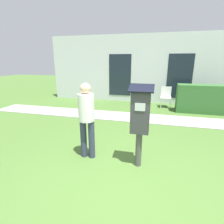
{
  "coord_description": "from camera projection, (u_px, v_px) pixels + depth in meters",
  "views": [
    {
      "loc": [
        0.4,
        -2.5,
        1.99
      ],
      "look_at": [
        -0.39,
        0.59,
        1.05
      ],
      "focal_mm": 28.0,
      "sensor_mm": 36.0,
      "label": 1
    }
  ],
  "objects": [
    {
      "name": "building_facade",
      "position": [
        149.0,
        69.0,
        8.36
      ],
      "size": [
        10.0,
        0.26,
        3.2
      ],
      "color": "silver",
      "rests_on": "ground"
    },
    {
      "name": "hedge_row",
      "position": [
        209.0,
        99.0,
        6.79
      ],
      "size": [
        2.37,
        0.6,
        1.1
      ],
      "color": "#33662D",
      "rests_on": "ground"
    },
    {
      "name": "ground_plane",
      "position": [
        125.0,
        182.0,
        2.98
      ],
      "size": [
        40.0,
        40.0,
        0.0
      ],
      "primitive_type": "plane",
      "color": "#476B2D"
    },
    {
      "name": "sidewalk",
      "position": [
        143.0,
        118.0,
        6.29
      ],
      "size": [
        12.0,
        1.1,
        0.02
      ],
      "color": "#A3A099",
      "rests_on": "ground"
    },
    {
      "name": "person_standing",
      "position": [
        87.0,
        115.0,
        3.52
      ],
      "size": [
        0.32,
        0.32,
        1.58
      ],
      "rotation": [
        0.0,
        0.0,
        0.43
      ],
      "color": "#333851",
      "rests_on": "ground"
    },
    {
      "name": "parking_meter",
      "position": [
        140.0,
        116.0,
        3.18
      ],
      "size": [
        0.44,
        0.31,
        1.59
      ],
      "color": "#4C4C4C",
      "rests_on": "ground"
    },
    {
      "name": "outdoor_chair_middle",
      "position": [
        166.0,
        95.0,
        7.71
      ],
      "size": [
        0.44,
        0.44,
        0.9
      ],
      "rotation": [
        0.0,
        0.0,
        -0.39
      ],
      "color": "white",
      "rests_on": "ground"
    },
    {
      "name": "outdoor_chair_left",
      "position": [
        138.0,
        95.0,
        7.83
      ],
      "size": [
        0.44,
        0.44,
        0.9
      ],
      "rotation": [
        0.0,
        0.0,
        -0.27
      ],
      "color": "white",
      "rests_on": "ground"
    }
  ]
}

